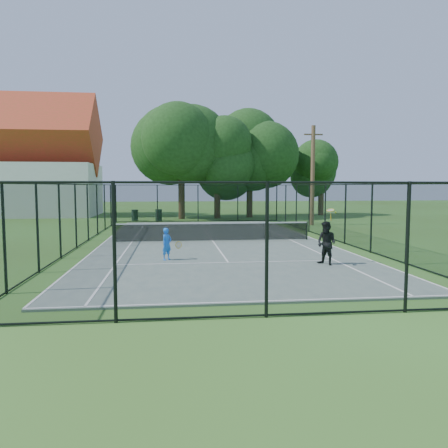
{
  "coord_description": "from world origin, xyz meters",
  "views": [
    {
      "loc": [
        -2.03,
        -22.25,
        2.9
      ],
      "look_at": [
        0.24,
        -3.0,
        1.2
      ],
      "focal_mm": 35.0,
      "sensor_mm": 36.0,
      "label": 1
    }
  ],
  "objects": [
    {
      "name": "fence",
      "position": [
        0.0,
        0.0,
        1.5
      ],
      "size": [
        13.1,
        26.1,
        3.0
      ],
      "color": "black",
      "rests_on": "ground"
    },
    {
      "name": "ground",
      "position": [
        0.0,
        0.0,
        0.0
      ],
      "size": [
        120.0,
        120.0,
        0.0
      ],
      "primitive_type": "plane",
      "color": "#39581E"
    },
    {
      "name": "building",
      "position": [
        -17.0,
        22.0,
        4.93
      ],
      "size": [
        15.3,
        8.15,
        11.87
      ],
      "color": "silver",
      "rests_on": "ground"
    },
    {
      "name": "tree_far_right",
      "position": [
        12.63,
        19.76,
        4.07
      ],
      "size": [
        4.97,
        4.97,
        6.58
      ],
      "color": "#332114",
      "rests_on": "ground"
    },
    {
      "name": "trash_bin_left",
      "position": [
        -5.18,
        14.56,
        0.47
      ],
      "size": [
        0.58,
        0.58,
        0.93
      ],
      "color": "black",
      "rests_on": "ground"
    },
    {
      "name": "tree_near_mid",
      "position": [
        1.93,
        16.57,
        4.89
      ],
      "size": [
        6.07,
        6.07,
        7.94
      ],
      "color": "#332114",
      "rests_on": "ground"
    },
    {
      "name": "tennis_net",
      "position": [
        0.0,
        0.0,
        0.58
      ],
      "size": [
        10.08,
        0.08,
        0.95
      ],
      "color": "black",
      "rests_on": "tennis_court"
    },
    {
      "name": "player_blue",
      "position": [
        -2.26,
        -5.52,
        0.68
      ],
      "size": [
        0.85,
        0.53,
        1.23
      ],
      "color": "#1D75F9",
      "rests_on": "tennis_court"
    },
    {
      "name": "trash_bin_right",
      "position": [
        -3.2,
        14.23,
        0.49
      ],
      "size": [
        0.58,
        0.58,
        0.96
      ],
      "color": "black",
      "rests_on": "ground"
    },
    {
      "name": "tennis_court",
      "position": [
        0.0,
        0.0,
        0.03
      ],
      "size": [
        11.0,
        24.0,
        0.06
      ],
      "primitive_type": "cube",
      "color": "slate",
      "rests_on": "ground"
    },
    {
      "name": "player_black",
      "position": [
        3.45,
        -7.23,
        0.85
      ],
      "size": [
        0.94,
        0.97,
        2.02
      ],
      "color": "black",
      "rests_on": "tennis_court"
    },
    {
      "name": "tree_near_right",
      "position": [
        5.06,
        17.7,
        5.9
      ],
      "size": [
        6.73,
        6.73,
        9.28
      ],
      "color": "#332114",
      "rests_on": "ground"
    },
    {
      "name": "utility_pole",
      "position": [
        8.21,
        9.0,
        3.71
      ],
      "size": [
        1.4,
        0.3,
        7.29
      ],
      "color": "#4C3823",
      "rests_on": "ground"
    },
    {
      "name": "tree_near_left",
      "position": [
        -1.26,
        16.24,
        6.0
      ],
      "size": [
        7.48,
        7.48,
        9.75
      ],
      "color": "#332114",
      "rests_on": "ground"
    }
  ]
}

